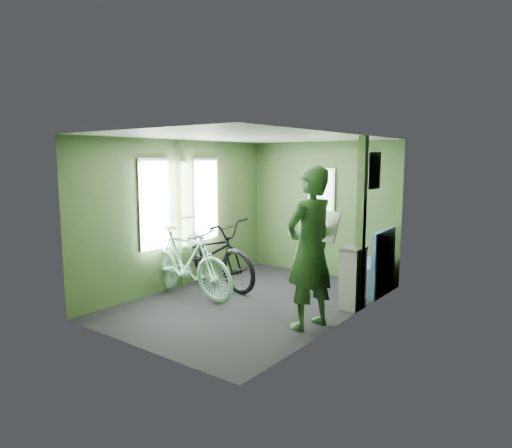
{
  "coord_description": "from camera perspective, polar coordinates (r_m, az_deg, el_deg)",
  "views": [
    {
      "loc": [
        3.81,
        -4.96,
        2.0
      ],
      "look_at": [
        0.0,
        0.1,
        1.1
      ],
      "focal_mm": 32.0,
      "sensor_mm": 36.0,
      "label": 1
    }
  ],
  "objects": [
    {
      "name": "bench_seat",
      "position": [
        7.14,
        14.08,
        -6.02
      ],
      "size": [
        0.57,
        0.95,
        0.97
      ],
      "rotation": [
        0.0,
        0.0,
        0.06
      ],
      "color": "#314868",
      "rests_on": "ground"
    },
    {
      "name": "waste_box",
      "position": [
        6.31,
        12.01,
        -6.6
      ],
      "size": [
        0.25,
        0.34,
        0.84
      ],
      "primitive_type": "cube",
      "color": "gray",
      "rests_on": "ground"
    },
    {
      "name": "passenger",
      "position": [
        5.39,
        6.72,
        -3.03
      ],
      "size": [
        0.62,
        0.8,
        1.93
      ],
      "rotation": [
        0.0,
        0.0,
        -1.81
      ],
      "color": "#315830",
      "rests_on": "ground"
    },
    {
      "name": "bicycle_mint",
      "position": [
        6.84,
        -8.61,
        -8.99
      ],
      "size": [
        1.78,
        0.65,
        1.11
      ],
      "primitive_type": "imported",
      "rotation": [
        0.0,
        -0.11,
        1.55
      ],
      "color": "#A1E7C3",
      "rests_on": "ground"
    },
    {
      "name": "room",
      "position": [
        6.33,
        -0.6,
        2.98
      ],
      "size": [
        4.0,
        4.02,
        2.31
      ],
      "color": "black",
      "rests_on": "ground"
    },
    {
      "name": "bicycle_black",
      "position": [
        7.4,
        -5.84,
        -7.64
      ],
      "size": [
        2.18,
        1.13,
        1.16
      ],
      "primitive_type": "imported",
      "rotation": [
        0.0,
        -0.11,
        1.42
      ],
      "color": "black",
      "rests_on": "ground"
    }
  ]
}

